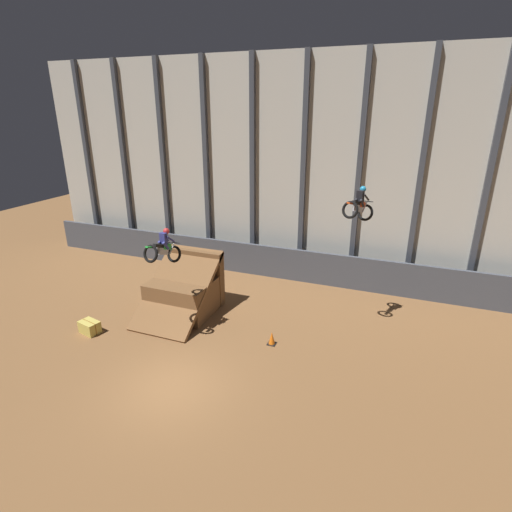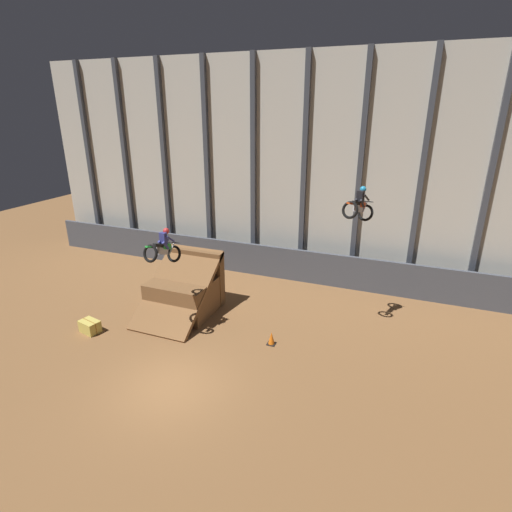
# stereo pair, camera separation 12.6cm
# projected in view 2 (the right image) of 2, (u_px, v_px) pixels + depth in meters

# --- Properties ---
(ground_plane) EXTENTS (60.00, 60.00, 0.00)m
(ground_plane) POSITION_uv_depth(u_px,v_px,m) (171.00, 387.00, 14.50)
(ground_plane) COLOR brown
(arena_back_wall) EXTENTS (32.00, 0.40, 12.38)m
(arena_back_wall) POSITION_uv_depth(u_px,v_px,m) (279.00, 170.00, 22.87)
(arena_back_wall) COLOR beige
(arena_back_wall) RESTS_ON ground_plane
(lower_barrier) EXTENTS (31.36, 0.20, 1.91)m
(lower_barrier) POSITION_uv_depth(u_px,v_px,m) (271.00, 262.00, 23.68)
(lower_barrier) COLOR #474C56
(lower_barrier) RESTS_ON ground_plane
(dirt_ramp) EXTENTS (3.04, 4.19, 2.98)m
(dirt_ramp) POSITION_uv_depth(u_px,v_px,m) (186.00, 290.00, 19.82)
(dirt_ramp) COLOR brown
(dirt_ramp) RESTS_ON ground_plane
(rider_bike_left_air) EXTENTS (0.98, 1.76, 1.63)m
(rider_bike_left_air) POSITION_uv_depth(u_px,v_px,m) (163.00, 248.00, 16.26)
(rider_bike_left_air) COLOR black
(rider_bike_right_air) EXTENTS (1.28, 1.80, 1.61)m
(rider_bike_right_air) POSITION_uv_depth(u_px,v_px,m) (359.00, 206.00, 16.73)
(rider_bike_right_air) COLOR black
(traffic_cone_near_ramp) EXTENTS (0.36, 0.36, 0.58)m
(traffic_cone_near_ramp) POSITION_uv_depth(u_px,v_px,m) (271.00, 338.00, 17.05)
(traffic_cone_near_ramp) COLOR black
(traffic_cone_near_ramp) RESTS_ON ground_plane
(hay_bale_trackside) EXTENTS (1.01, 0.78, 0.57)m
(hay_bale_trackside) POSITION_uv_depth(u_px,v_px,m) (90.00, 326.00, 17.98)
(hay_bale_trackside) COLOR #CCB751
(hay_bale_trackside) RESTS_ON ground_plane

